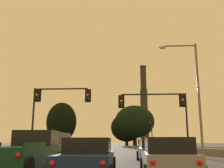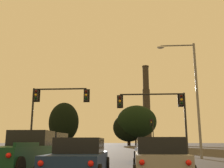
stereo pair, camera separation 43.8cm
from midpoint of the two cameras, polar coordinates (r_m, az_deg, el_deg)
The scene contains 13 objects.
hatchback_right_lane_second at distance 10.14m, azimuth 11.47°, elevation -15.71°, with size 1.95×4.12×1.44m.
sedan_center_lane_second at distance 10.18m, azimuth -5.79°, elevation -15.86°, with size 2.07×4.74×1.43m.
sedan_right_lane_front at distance 17.58m, azimuth 9.07°, elevation -14.32°, with size 2.11×4.75×1.43m.
pickup_truck_left_lane_second at distance 12.36m, azimuth -18.47°, elevation -14.06°, with size 2.33×5.56×1.82m.
suv_left_lane_front at distance 18.06m, azimuth -12.93°, elevation -13.39°, with size 2.18×4.93×1.86m.
traffic_light_overhead_left at distance 25.13m, azimuth -12.60°, elevation -4.16°, with size 5.54×0.50×6.26m.
traffic_light_far_right at distance 52.25m, azimuth 9.01°, elevation -9.63°, with size 0.78×0.50×5.69m.
traffic_light_overhead_right at distance 24.67m, azimuth 11.19°, elevation -4.93°, with size 6.43×0.50×5.73m.
street_lamp at distance 22.84m, azimuth 17.34°, elevation -0.49°, with size 3.25×0.36×9.58m.
smokestack at distance 134.49m, azimuth 7.66°, elevation -6.16°, with size 6.89×6.89×40.35m.
treeline_left_mid at distance 90.85m, azimuth 5.52°, elevation -8.16°, with size 13.55×12.19×13.59m.
treeline_far_left at distance 91.96m, azimuth 3.80°, elevation -9.41°, with size 10.91×9.82×11.02m.
treeline_center_right at distance 101.23m, azimuth -10.33°, elevation -8.16°, with size 11.23×10.11×15.92m.
Camera 2 is at (1.92, -0.34, 1.28)m, focal length 42.00 mm.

